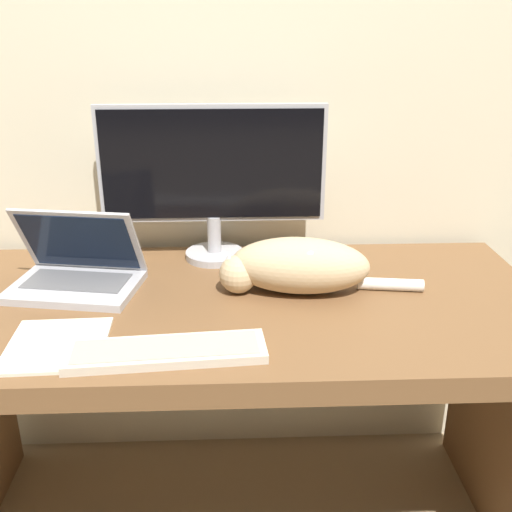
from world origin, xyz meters
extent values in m
cube|color=beige|center=(0.00, 0.81, 1.30)|extent=(6.40, 0.06, 2.60)
cube|color=brown|center=(0.00, 0.38, 0.73)|extent=(1.60, 0.75, 0.06)
cube|color=brown|center=(0.76, 0.38, 0.35)|extent=(0.04, 0.69, 0.70)
cylinder|color=#B2B2B7|center=(-0.05, 0.66, 0.77)|extent=(0.17, 0.17, 0.02)
cylinder|color=#B2B2B7|center=(-0.05, 0.66, 0.84)|extent=(0.04, 0.04, 0.11)
cube|color=#B2B2B7|center=(-0.05, 0.67, 1.05)|extent=(0.64, 0.02, 0.33)
cube|color=black|center=(-0.05, 0.66, 1.05)|extent=(0.62, 0.01, 0.31)
cube|color=#B7B7BC|center=(-0.41, 0.45, 0.77)|extent=(0.36, 0.27, 0.02)
cube|color=slate|center=(-0.41, 0.46, 0.79)|extent=(0.28, 0.17, 0.00)
cube|color=#B7B7BC|center=(-0.40, 0.50, 0.88)|extent=(0.34, 0.17, 0.20)
cube|color=black|center=(-0.40, 0.50, 0.88)|extent=(0.30, 0.15, 0.17)
cube|color=beige|center=(-0.14, 0.11, 0.77)|extent=(0.43, 0.15, 0.02)
cube|color=#ABA393|center=(-0.14, 0.11, 0.79)|extent=(0.39, 0.12, 0.00)
ellipsoid|color=#D1B284|center=(0.17, 0.42, 0.84)|extent=(0.38, 0.21, 0.14)
ellipsoid|color=white|center=(0.19, 0.42, 0.88)|extent=(0.18, 0.14, 0.06)
sphere|color=#D1B284|center=(0.01, 0.42, 0.81)|extent=(0.10, 0.10, 0.10)
cone|color=white|center=(-0.01, 0.42, 0.85)|extent=(0.03, 0.03, 0.03)
cone|color=white|center=(0.03, 0.42, 0.85)|extent=(0.03, 0.03, 0.03)
cylinder|color=white|center=(0.41, 0.41, 0.78)|extent=(0.17, 0.06, 0.03)
cube|color=white|center=(-0.39, 0.16, 0.77)|extent=(0.22, 0.24, 0.01)
camera|label=1|loc=(0.00, -0.99, 1.43)|focal=42.00mm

